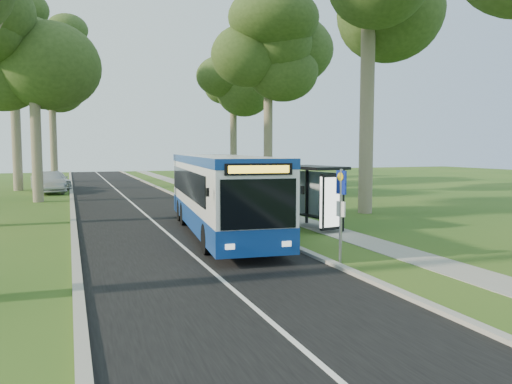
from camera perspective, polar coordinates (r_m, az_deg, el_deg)
ground at (r=18.28m, az=2.70°, el=-5.73°), size 120.00×120.00×0.00m
road at (r=26.96m, az=-12.73°, el=-2.36°), size 7.00×100.00×0.02m
kerb_east at (r=27.64m, az=-5.52°, el=-1.97°), size 0.25×100.00×0.12m
kerb_west at (r=26.71m, az=-20.19°, el=-2.50°), size 0.25×100.00×0.12m
centre_line at (r=26.95m, az=-12.73°, el=-2.33°), size 0.12×100.00×0.00m
footpath at (r=28.56m, az=0.30°, el=-1.82°), size 1.50×100.00×0.02m
bus at (r=19.65m, az=-4.15°, el=-0.23°), size 3.63×11.96×3.12m
bus_stop_sign at (r=14.86m, az=9.68°, el=-1.53°), size 0.13×0.39×2.81m
bus_shelter at (r=20.93m, az=7.29°, el=0.79°), size 2.08×3.30×2.66m
litter_bin at (r=20.29m, az=2.97°, el=-3.18°), size 0.59×0.59×1.02m
car_white at (r=45.21m, az=-22.02°, el=1.31°), size 2.98×4.93×1.57m
car_silver at (r=41.18m, az=-22.67°, el=1.02°), size 2.77×5.25×1.65m
tree_west_c at (r=35.23m, az=-24.21°, el=15.89°), size 5.20×5.20×13.92m
tree_west_d at (r=45.77m, az=-26.15°, el=17.08°), size 5.20×5.20×18.09m
tree_west_e at (r=55.14m, az=-22.41°, el=13.27°), size 5.20×5.20×15.78m
tree_east_c at (r=37.92m, az=1.41°, el=16.24°), size 5.20×5.20×14.57m
tree_east_d at (r=49.45m, az=-2.62°, el=13.61°), size 5.20×5.20×14.59m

